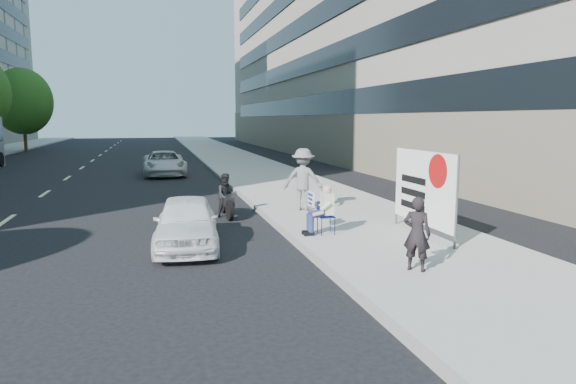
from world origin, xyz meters
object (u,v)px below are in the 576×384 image
object	(u,v)px
protest_banner	(424,188)
white_sedan_far	(164,163)
jogger	(303,179)
motorcycle	(227,198)
white_sedan_near	(186,222)
seated_protester	(322,207)
pedestrian_woman	(417,234)

from	to	relation	value
protest_banner	white_sedan_far	distance (m)	18.83
jogger	motorcycle	xyz separation A→B (m)	(-2.53, 0.16, -0.54)
white_sedan_near	white_sedan_far	xyz separation A→B (m)	(-0.18, 16.94, 0.04)
seated_protester	motorcycle	bearing A→B (deg)	117.91
white_sedan_near	white_sedan_far	distance (m)	16.95
jogger	motorcycle	world-z (taller)	jogger
white_sedan_near	motorcycle	world-z (taller)	motorcycle
white_sedan_near	jogger	bearing A→B (deg)	46.25
white_sedan_far	motorcycle	bearing A→B (deg)	-83.77
pedestrian_woman	motorcycle	distance (m)	7.88
jogger	white_sedan_near	world-z (taller)	jogger
pedestrian_woman	white_sedan_far	distance (m)	21.07
pedestrian_woman	white_sedan_near	distance (m)	5.63
protest_banner	white_sedan_far	size ratio (longest dim) A/B	0.62
white_sedan_far	seated_protester	bearing A→B (deg)	-78.82
jogger	protest_banner	xyz separation A→B (m)	(1.95, -4.40, 0.23)
seated_protester	protest_banner	bearing A→B (deg)	-17.89
seated_protester	white_sedan_far	xyz separation A→B (m)	(-3.69, 16.97, -0.19)
protest_banner	white_sedan_far	bearing A→B (deg)	109.17
seated_protester	pedestrian_woman	world-z (taller)	pedestrian_woman
protest_banner	white_sedan_far	world-z (taller)	protest_banner
seated_protester	protest_banner	size ratio (longest dim) A/B	0.43
pedestrian_woman	motorcycle	world-z (taller)	pedestrian_woman
seated_protester	white_sedan_far	size ratio (longest dim) A/B	0.26
protest_banner	white_sedan_near	xyz separation A→B (m)	(-5.99, 0.83, -0.76)
white_sedan_near	seated_protester	bearing A→B (deg)	4.39
pedestrian_woman	jogger	bearing A→B (deg)	-45.58
jogger	protest_banner	bearing A→B (deg)	136.41
protest_banner	jogger	bearing A→B (deg)	113.94
seated_protester	jogger	size ratio (longest dim) A/B	0.64
jogger	white_sedan_near	distance (m)	5.42
jogger	motorcycle	bearing A→B (deg)	18.77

